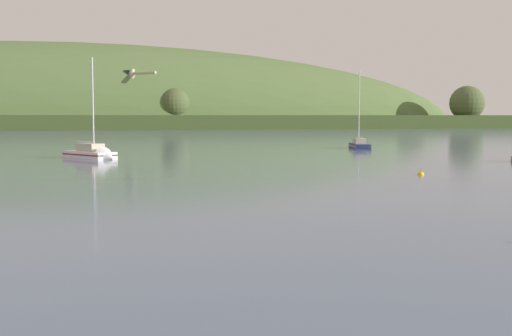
{
  "coord_description": "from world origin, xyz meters",
  "views": [
    {
      "loc": [
        -6.87,
        -7.62,
        4.82
      ],
      "look_at": [
        7.07,
        36.91,
        1.08
      ],
      "focal_mm": 45.52,
      "sensor_mm": 36.0,
      "label": 1
    }
  ],
  "objects_px": {
    "sailboat_near_mooring": "(359,147)",
    "sailboat_far_left": "(94,156)",
    "dockside_crane": "(133,100)",
    "mooring_buoy_midchannel": "(421,175)"
  },
  "relations": [
    {
      "from": "sailboat_near_mooring",
      "to": "sailboat_far_left",
      "type": "distance_m",
      "value": 41.05
    },
    {
      "from": "mooring_buoy_midchannel",
      "to": "sailboat_near_mooring",
      "type": "bearing_deg",
      "value": 70.24
    },
    {
      "from": "sailboat_far_left",
      "to": "mooring_buoy_midchannel",
      "type": "relative_size",
      "value": 19.82
    },
    {
      "from": "dockside_crane",
      "to": "sailboat_far_left",
      "type": "bearing_deg",
      "value": -49.66
    },
    {
      "from": "sailboat_far_left",
      "to": "mooring_buoy_midchannel",
      "type": "bearing_deg",
      "value": 9.94
    },
    {
      "from": "sailboat_near_mooring",
      "to": "sailboat_far_left",
      "type": "bearing_deg",
      "value": 123.41
    },
    {
      "from": "sailboat_near_mooring",
      "to": "sailboat_far_left",
      "type": "relative_size",
      "value": 1.0
    },
    {
      "from": "sailboat_near_mooring",
      "to": "sailboat_far_left",
      "type": "xyz_separation_m",
      "value": [
        -39.26,
        -12.0,
        0.08
      ]
    },
    {
      "from": "dockside_crane",
      "to": "sailboat_far_left",
      "type": "height_order",
      "value": "dockside_crane"
    },
    {
      "from": "dockside_crane",
      "to": "mooring_buoy_midchannel",
      "type": "relative_size",
      "value": 34.53
    }
  ]
}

